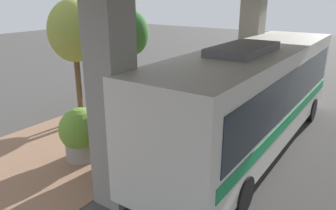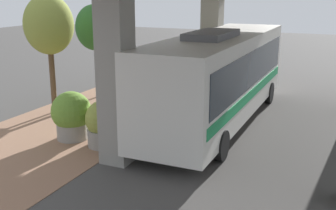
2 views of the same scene
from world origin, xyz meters
name	(u,v)px [view 2 (image 2 of 2)]	position (x,y,z in m)	size (l,w,h in m)	color
ground_plane	(164,120)	(0.00, 0.00, 0.00)	(80.00, 80.00, 0.00)	#474442
sidewalk_strip	(103,112)	(-3.00, 0.00, 0.01)	(6.00, 40.00, 0.02)	#936B51
bus	(220,73)	(2.19, 0.58, 2.07)	(2.80, 11.50, 3.82)	silver
fire_hydrant	(146,107)	(-0.89, 0.11, 0.45)	(0.48, 0.23, 0.88)	gold
planter_front	(72,115)	(-2.08, -3.46, 0.90)	(1.45, 1.45, 1.78)	gray
planter_middle	(104,124)	(-0.62, -3.58, 0.80)	(1.30, 1.30, 1.64)	gray
planter_back	(132,91)	(-2.12, 1.14, 0.80)	(1.09, 1.09, 1.59)	gray
street_tree_near	(49,26)	(-4.62, -1.28, 3.85)	(2.05, 2.05, 5.12)	brown
street_tree_far	(94,28)	(-4.70, 2.15, 3.49)	(1.85, 1.85, 4.61)	brown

